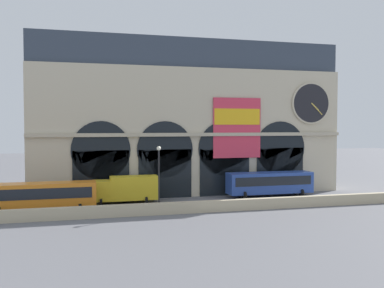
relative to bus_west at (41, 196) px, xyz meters
The scene contains 7 objects.
ground_plane 18.10m from the bus_west, ahead, with size 200.00×200.00×0.00m, color slate.
quay_parapet_wall 18.46m from the bus_west, 12.34° to the right, with size 90.00×0.70×1.18m, color #BCAD8C.
station_building 21.55m from the bus_west, 25.48° to the left, with size 40.52×6.11×20.18m.
bus_west is the anchor object (origin of this frame).
box_truck_midwest 9.65m from the bus_west, 20.13° to the left, with size 7.50×2.91×3.12m.
bus_mideast 27.26m from the bus_west, ahead, with size 11.00×3.25×3.10m.
street_lamp_quayside 12.43m from the bus_west, 14.97° to the right, with size 0.44×0.44×6.90m.
Camera 1 is at (-13.91, -46.96, 9.03)m, focal length 39.92 mm.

